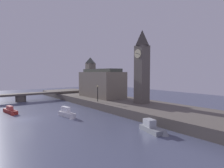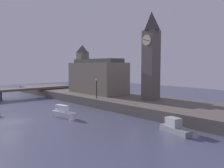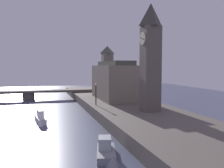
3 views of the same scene
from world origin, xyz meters
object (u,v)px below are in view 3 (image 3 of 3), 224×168
at_px(boat_ferry_white, 40,119).
at_px(parliament_hall, 114,80).
at_px(boat_cruiser_grey, 107,153).
at_px(streetlamp, 96,91).
at_px(clock_tower, 150,56).

bearing_deg(boat_ferry_white, parliament_hall, 126.69).
relative_size(parliament_hall, boat_cruiser_grey, 2.64).
xyz_separation_m(parliament_hall, streetlamp, (6.55, -5.11, -1.35)).
xyz_separation_m(streetlamp, boat_ferry_white, (3.64, -8.57, -3.09)).
xyz_separation_m(parliament_hall, boat_ferry_white, (10.19, -13.68, -4.44)).
relative_size(streetlamp, boat_ferry_white, 0.72).
height_order(parliament_hall, boat_cruiser_grey, parliament_hall).
xyz_separation_m(parliament_hall, boat_cruiser_grey, (25.19, -8.43, -4.55)).
xyz_separation_m(clock_tower, parliament_hall, (-13.68, -0.91, -4.05)).
xyz_separation_m(clock_tower, boat_cruiser_grey, (11.51, -9.34, -8.60)).
distance_m(clock_tower, boat_cruiser_grey, 17.14).
height_order(clock_tower, boat_ferry_white, clock_tower).
bearing_deg(clock_tower, boat_ferry_white, -103.44).
height_order(boat_cruiser_grey, boat_ferry_white, boat_ferry_white).
xyz_separation_m(streetlamp, boat_cruiser_grey, (18.64, -3.32, -3.20)).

